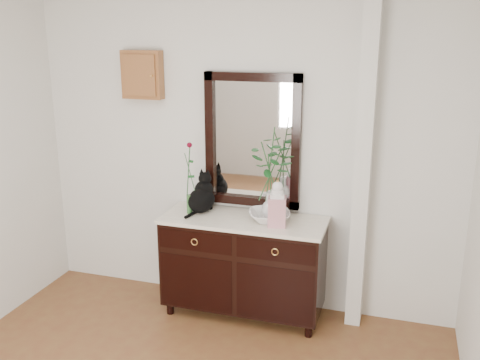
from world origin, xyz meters
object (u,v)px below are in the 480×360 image
(cat, at_px, (201,192))
(lotus_bowl, at_px, (269,216))
(ginger_jar, at_px, (277,203))
(sideboard, at_px, (244,261))

(cat, xyz_separation_m, lotus_bowl, (0.60, -0.05, -0.13))
(lotus_bowl, height_order, ginger_jar, ginger_jar)
(cat, height_order, ginger_jar, ginger_jar)
(sideboard, relative_size, lotus_bowl, 4.05)
(sideboard, bearing_deg, lotus_bowl, 2.41)
(sideboard, distance_m, cat, 0.67)
(cat, relative_size, ginger_jar, 0.91)
(sideboard, relative_size, ginger_jar, 3.63)
(cat, bearing_deg, ginger_jar, -0.73)
(cat, height_order, lotus_bowl, cat)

